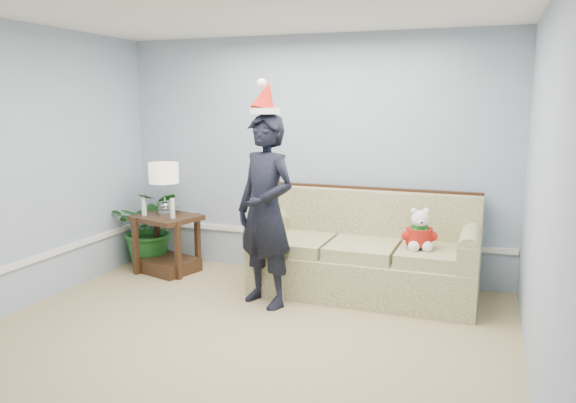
% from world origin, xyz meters
% --- Properties ---
extents(room_shell, '(4.54, 5.04, 2.74)m').
position_xyz_m(room_shell, '(0.00, 0.00, 1.35)').
color(room_shell, tan).
rests_on(room_shell, ground).
extents(wainscot_trim, '(4.49, 4.99, 0.06)m').
position_xyz_m(wainscot_trim, '(-1.18, 1.18, 0.45)').
color(wainscot_trim, white).
rests_on(wainscot_trim, room_shell).
extents(sofa, '(2.27, 1.00, 1.06)m').
position_xyz_m(sofa, '(0.74, 2.03, 0.38)').
color(sofa, '#5D6B32').
rests_on(sofa, room_shell).
extents(side_table, '(0.83, 0.75, 0.67)m').
position_xyz_m(side_table, '(-1.59, 1.97, 0.26)').
color(side_table, '#3D2416').
rests_on(side_table, room_shell).
extents(table_lamp, '(0.34, 0.34, 0.61)m').
position_xyz_m(table_lamp, '(-1.63, 2.02, 1.13)').
color(table_lamp, silver).
rests_on(table_lamp, side_table).
extents(candle_pair, '(0.43, 0.06, 0.22)m').
position_xyz_m(candle_pair, '(-1.63, 1.87, 0.77)').
color(candle_pair, silver).
rests_on(candle_pair, side_table).
extents(houseplant, '(1.06, 1.00, 0.93)m').
position_xyz_m(houseplant, '(-1.92, 2.15, 0.47)').
color(houseplant, '#1F6123').
rests_on(houseplant, room_shell).
extents(man, '(0.80, 0.68, 1.87)m').
position_xyz_m(man, '(-0.10, 1.36, 0.93)').
color(man, black).
rests_on(man, room_shell).
extents(santa_hat, '(0.38, 0.41, 0.33)m').
position_xyz_m(santa_hat, '(-0.10, 1.38, 2.00)').
color(santa_hat, white).
rests_on(santa_hat, man).
extents(teddy_bear, '(0.31, 0.32, 0.41)m').
position_xyz_m(teddy_bear, '(1.30, 1.87, 0.70)').
color(teddy_bear, white).
rests_on(teddy_bear, sofa).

